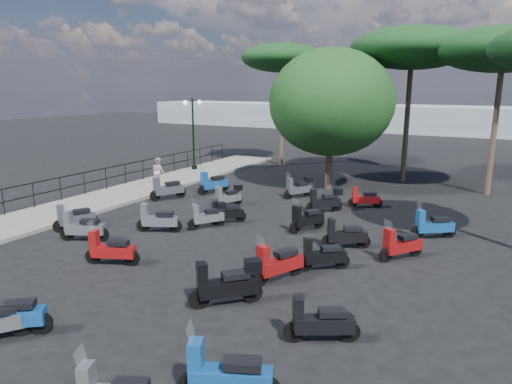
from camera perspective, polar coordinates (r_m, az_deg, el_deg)
The scene contains 32 objects.
ground at distance 15.85m, azimuth -11.13°, elevation -6.55°, with size 120.00×120.00×0.00m, color black.
sidewalk at distance 22.26m, azimuth -19.25°, elevation -1.12°, with size 3.00×30.00×0.15m, color #605D5C.
railing at distance 22.92m, azimuth -21.97°, elevation 1.17°, with size 0.04×26.04×1.10m.
lamp_post_2 at distance 28.73m, azimuth -7.86°, elevation 7.79°, with size 0.69×1.22×4.40m.
pedestrian_far at distance 24.48m, azimuth -12.11°, elevation 2.53°, with size 0.72×0.56×1.48m, color beige.
scooter_2 at distance 18.35m, azimuth -21.74°, elevation -3.03°, with size 0.92×1.52×1.32m.
scooter_3 at distance 17.16m, azimuth -12.15°, elevation -3.42°, with size 1.58×0.89×1.35m.
scooter_4 at distance 21.99m, azimuth -11.05°, elevation 0.36°, with size 1.02×1.65×1.44m.
scooter_5 at distance 22.90m, azimuth -5.38°, elevation 1.07°, with size 0.90×1.74×1.46m.
scooter_6 at distance 11.42m, azimuth -28.62°, elevation -13.40°, with size 1.45×1.12×1.37m.
scooter_8 at distance 16.94m, azimuth -20.84°, elevation -4.21°, with size 1.58×0.92×1.36m.
scooter_9 at distance 17.90m, azimuth -3.69°, elevation -2.62°, with size 1.08×1.19×1.20m.
scooter_10 at distance 17.41m, azimuth -6.06°, elevation -2.98°, with size 1.01×1.33×1.22m.
scooter_11 at distance 20.36m, azimuth -3.49°, elevation -0.57°, with size 0.83×1.42×1.21m.
scooter_13 at distance 14.46m, azimuth -17.72°, elevation -6.91°, with size 1.61×0.84×1.35m.
scooter_14 at distance 22.01m, azimuth 5.34°, elevation 0.51°, with size 1.00×1.44×1.28m.
scooter_16 at distance 11.36m, azimuth -3.67°, elevation -11.41°, with size 1.46×1.42×1.48m.
scooter_17 at distance 13.56m, azimuth 8.33°, elevation -7.90°, with size 1.31×1.05×1.26m.
scooter_18 at distance 15.43m, azimuth 11.06°, elevation -5.33°, with size 1.49×0.90×1.29m.
scooter_19 at distance 17.00m, azimuth 6.34°, elevation -3.39°, with size 0.92×1.53×1.33m.
scooter_20 at distance 19.66m, azimuth 8.60°, elevation -1.09°, with size 1.32×1.21×1.30m.
scooter_21 at distance 8.31m, azimuth -3.75°, elevation -21.97°, with size 1.69×0.91×1.43m.
scooter_22 at distance 10.00m, azimuth 8.01°, elevation -15.83°, with size 1.47×0.92×1.30m.
scooter_23 at distance 12.70m, azimuth 2.75°, elevation -8.94°, with size 0.96×1.68×1.43m.
scooter_24 at distance 14.90m, azimuth 17.63°, elevation -6.34°, with size 1.09×1.41×1.33m.
scooter_25 at distance 17.26m, azimuth 21.23°, elevation -3.95°, with size 1.44×1.06×1.33m.
scooter_26 at distance 20.67m, azimuth 13.39°, elevation -0.81°, with size 1.41×0.81×1.21m.
broadleaf_tree at distance 23.88m, azimuth 9.38°, elevation 10.99°, with size 6.40×6.40×7.18m.
pine_0 at distance 26.73m, azimuth 18.95°, elevation 16.63°, with size 6.54×6.54×8.38m.
pine_1 at distance 24.96m, azimuth 28.57°, elevation 15.33°, with size 6.12×6.12×7.99m.
pine_2 at distance 30.83m, azimuth 3.34°, elevation 16.35°, with size 5.40×5.40×8.00m.
distant_hills at distance 57.38m, azimuth 18.85°, elevation 8.67°, with size 70.00×8.00×3.00m, color gray.
Camera 1 is at (9.62, -11.44, 5.27)m, focal length 32.00 mm.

